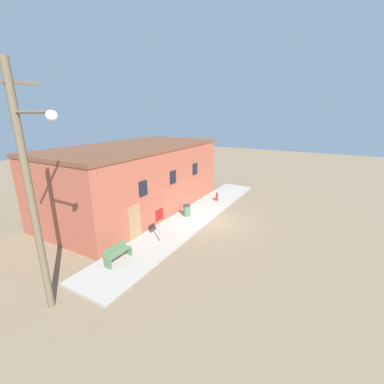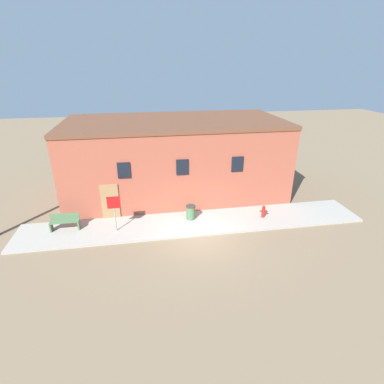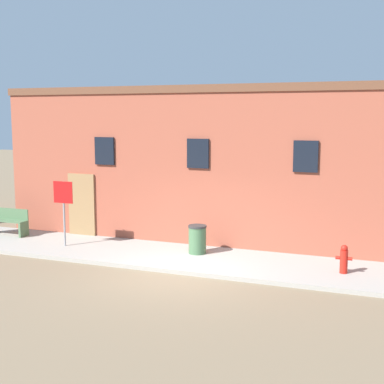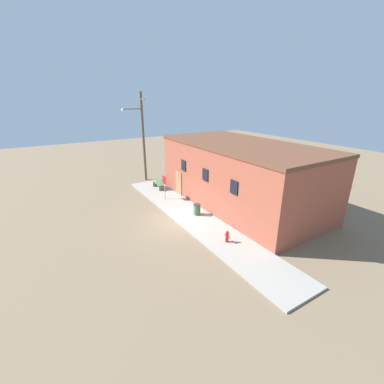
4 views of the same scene
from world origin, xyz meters
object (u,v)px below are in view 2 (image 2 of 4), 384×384
(fire_hydrant, at_px, (263,211))
(bench, at_px, (65,222))
(stop_sign, at_px, (114,207))
(trash_bin, at_px, (191,212))

(fire_hydrant, xyz_separation_m, bench, (-11.12, 0.52, 0.08))
(fire_hydrant, xyz_separation_m, stop_sign, (-8.38, -0.12, 1.04))
(trash_bin, bearing_deg, bench, 179.97)
(fire_hydrant, xyz_separation_m, trash_bin, (-4.21, 0.52, 0.05))
(stop_sign, xyz_separation_m, bench, (-2.74, 0.64, -0.97))
(bench, distance_m, trash_bin, 6.91)
(fire_hydrant, bearing_deg, bench, 177.33)
(stop_sign, relative_size, trash_bin, 2.41)
(stop_sign, distance_m, bench, 2.97)
(bench, height_order, trash_bin, bench)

